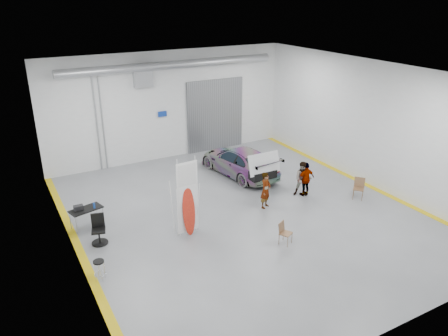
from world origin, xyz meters
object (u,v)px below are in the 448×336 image
folding_chair_far (358,193)px  work_table (84,209)px  shop_stool (100,270)px  person_a (266,190)px  surfboard_display (188,204)px  folding_chair_near (285,237)px  office_chair (98,231)px  person_c (306,179)px  sedan_car (239,161)px  person_b (303,179)px

folding_chair_far → work_table: bearing=-146.7°
shop_stool → work_table: (0.38, 3.81, 0.43)m
person_a → surfboard_display: 3.99m
folding_chair_near → office_chair: size_ratio=0.76×
person_a → folding_chair_far: bearing=-46.2°
office_chair → work_table: bearing=111.6°
person_c → office_chair: 9.51m
surfboard_display → person_a: bearing=3.1°
surfboard_display → work_table: surfboard_display is taller
surfboard_display → folding_chair_near: 3.91m
sedan_car → work_table: sedan_car is taller
folding_chair_near → folding_chair_far: size_ratio=0.89×
folding_chair_near → work_table: work_table is taller
office_chair → person_a: bearing=10.4°
shop_stool → office_chair: size_ratio=0.64×
person_b → work_table: bearing=-154.3°
sedan_car → surfboard_display: 6.49m
sedan_car → work_table: 8.45m
sedan_car → folding_chair_far: bearing=115.2°
folding_chair_near → office_chair: bearing=123.2°
work_table → surfboard_display: bearing=-36.5°
person_c → folding_chair_far: size_ratio=1.67×
person_b → shop_stool: person_b is taller
work_table → office_chair: size_ratio=1.21×
person_a → person_c: size_ratio=1.01×
person_b → office_chair: person_b is taller
sedan_car → person_b: (1.26, -3.64, 0.12)m
person_c → surfboard_display: 6.30m
surfboard_display → office_chair: size_ratio=2.80×
surfboard_display → folding_chair_far: 8.25m
folding_chair_far → work_table: (-11.55, 3.40, 0.50)m
person_a → shop_stool: 7.94m
folding_chair_near → work_table: size_ratio=0.63×
surfboard_display → office_chair: 3.51m
folding_chair_far → person_c: bearing=-168.2°
shop_stool → person_c: bearing=10.6°
person_c → shop_stool: person_c is taller
shop_stool → folding_chair_far: bearing=1.9°
person_b → folding_chair_far: size_ratio=1.70×
person_a → office_chair: (-7.18, 0.58, -0.32)m
person_b → shop_stool: bearing=-132.1°
sedan_car → work_table: bearing=4.5°
folding_chair_near → shop_stool: (-6.70, 1.13, 0.09)m
folding_chair_far → work_table: size_ratio=0.70×
folding_chair_far → shop_stool: size_ratio=1.32×
work_table → person_c: bearing=-11.3°
sedan_car → shop_stool: sedan_car is taller
surfboard_display → folding_chair_far: (8.14, -0.87, -1.00)m
sedan_car → person_b: 3.86m
surfboard_display → office_chair: (-3.25, 1.06, -0.80)m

